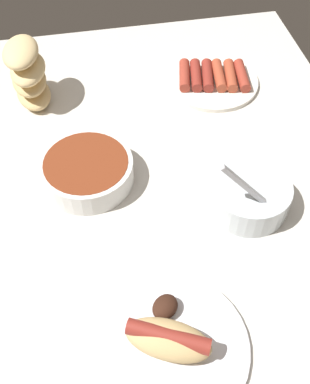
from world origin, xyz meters
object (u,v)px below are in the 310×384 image
Objects in this scene: plate_hotdog_assembled at (168,342)px; plate_sausages at (213,79)px; bowl_coleslaw at (249,195)px; bread_stack at (28,74)px; bowl_chili at (87,170)px.

plate_hotdog_assembled reaches higher than plate_sausages.
bowl_coleslaw is 0.72× the size of plate_sausages.
plate_hotdog_assembled is 63.14cm from plate_sausages.
plate_sausages is at bearing 87.79° from bread_stack.
plate_sausages is (-58.81, 22.97, -0.50)cm from plate_hotdog_assembled.
bowl_coleslaw is 35.89cm from plate_sausages.
bread_stack is 41.07cm from plate_sausages.
plate_hotdog_assembled is 1.16× the size of plate_sausages.
bread_stack is at bearing -159.71° from bowl_chili.
plate_hotdog_assembled is at bearing -21.33° from plate_sausages.
plate_sausages is 39.32cm from bowl_chili.
bowl_chili is (25.47, 9.42, -4.46)cm from bread_stack.
bowl_coleslaw is 1.04× the size of bread_stack.
bowl_coleslaw is 30.37cm from bowl_chili.
bread_stack is 0.82× the size of bowl_chili.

